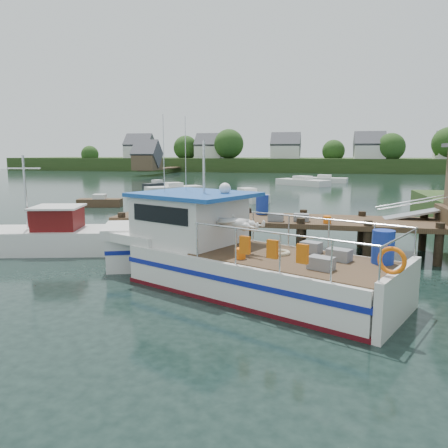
% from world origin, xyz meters
% --- Properties ---
extents(ground_plane, '(160.00, 160.00, 0.00)m').
position_xyz_m(ground_plane, '(0.00, 0.00, 0.00)').
color(ground_plane, black).
extents(far_shore, '(140.00, 42.55, 9.22)m').
position_xyz_m(far_shore, '(0.01, 82.37, 2.10)').
color(far_shore, '#2A401A').
rests_on(far_shore, ground).
extents(dock, '(16.60, 3.00, 4.78)m').
position_xyz_m(dock, '(6.51, 0.01, 2.24)').
color(dock, '#463321').
rests_on(dock, ground).
extents(lobster_boat, '(10.62, 6.80, 5.32)m').
position_xyz_m(lobster_boat, '(-0.19, -5.27, 0.97)').
color(lobster_boat, silver).
rests_on(lobster_boat, ground).
extents(work_boat, '(7.62, 3.90, 4.01)m').
position_xyz_m(work_boat, '(-8.74, -2.43, 0.64)').
color(work_boat, silver).
rests_on(work_boat, ground).
extents(moored_rowboat, '(3.47, 1.83, 0.96)m').
position_xyz_m(moored_rowboat, '(-13.86, 12.25, 0.36)').
color(moored_rowboat, '#463321').
rests_on(moored_rowboat, ground).
extents(moored_far, '(6.48, 3.17, 1.06)m').
position_xyz_m(moored_far, '(3.11, 44.45, 0.39)').
color(moored_far, silver).
rests_on(moored_far, ground).
extents(moored_a, '(5.69, 5.18, 1.06)m').
position_xyz_m(moored_a, '(-12.15, 24.63, 0.39)').
color(moored_a, silver).
rests_on(moored_a, ground).
extents(moored_b, '(4.38, 5.03, 1.11)m').
position_xyz_m(moored_b, '(-3.50, 18.77, 0.41)').
color(moored_b, silver).
rests_on(moored_b, ground).
extents(moored_d, '(7.09, 6.15, 1.20)m').
position_xyz_m(moored_d, '(0.39, 38.00, 0.45)').
color(moored_d, silver).
rests_on(moored_d, ground).
extents(moored_e, '(2.62, 3.78, 0.99)m').
position_xyz_m(moored_e, '(-15.93, 29.67, 0.37)').
color(moored_e, black).
rests_on(moored_e, ground).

